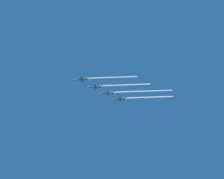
% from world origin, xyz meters
% --- Properties ---
extents(jet_lead, '(8.25, 12.01, 2.89)m').
position_xyz_m(jet_lead, '(-17.31, 14.62, 145.30)').
color(jet_lead, slate).
extents(jet_second_echelon, '(8.25, 12.01, 2.89)m').
position_xyz_m(jet_second_echelon, '(-5.15, 5.13, 143.75)').
color(jet_second_echelon, slate).
extents(jet_third_echelon, '(8.25, 12.01, 2.89)m').
position_xyz_m(jet_third_echelon, '(6.17, -4.24, 142.42)').
color(jet_third_echelon, slate).
extents(jet_fourth_echelon, '(8.25, 12.01, 2.89)m').
position_xyz_m(jet_fourth_echelon, '(16.96, -14.02, 141.17)').
color(jet_fourth_echelon, slate).
extents(smoke_trail_lead, '(2.19, 40.26, 2.19)m').
position_xyz_m(smoke_trail_lead, '(-17.31, -11.01, 145.27)').
color(smoke_trail_lead, white).
extents(smoke_trail_second_echelon, '(2.19, 40.93, 2.19)m').
position_xyz_m(smoke_trail_second_echelon, '(-5.15, -20.83, 143.73)').
color(smoke_trail_second_echelon, white).
extents(smoke_trail_third_echelon, '(2.19, 49.99, 2.19)m').
position_xyz_m(smoke_trail_third_echelon, '(6.17, -34.72, 142.39)').
color(smoke_trail_third_echelon, white).
extents(smoke_trail_fourth_echelon, '(2.19, 41.24, 2.19)m').
position_xyz_m(smoke_trail_fourth_echelon, '(16.96, -40.14, 141.14)').
color(smoke_trail_fourth_echelon, white).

